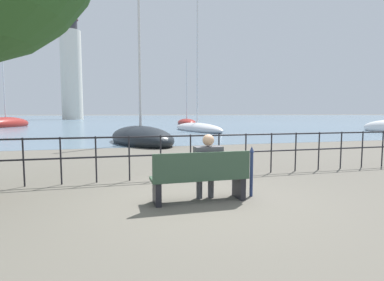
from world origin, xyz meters
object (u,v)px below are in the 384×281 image
Objects in this scene: seated_person_left at (208,164)px; sailboat_1 at (197,128)px; sailboat_3 at (187,122)px; closed_umbrella at (251,169)px; sailboat_4 at (141,138)px; sailboat_2 at (6,124)px; harbor_lighthouse at (71,70)px; park_bench at (200,178)px.

sailboat_1 is at bearing 74.31° from seated_person_left.
seated_person_left is at bearing -99.70° from sailboat_3.
sailboat_3 is at bearing 77.64° from closed_umbrella.
sailboat_3 is at bearing 55.48° from sailboat_4.
seated_person_left is 1.26× the size of closed_umbrella.
sailboat_1 reaches higher than sailboat_3.
sailboat_1 is 24.08m from sailboat_2.
sailboat_2 reaches higher than sailboat_4.
harbor_lighthouse reaches higher than seated_person_left.
harbor_lighthouse reaches higher than sailboat_3.
park_bench is 0.29m from seated_person_left.
park_bench is at bearing -48.92° from sailboat_2.
sailboat_4 is at bearing -105.05° from sailboat_3.
closed_umbrella is 39.03m from sailboat_3.
closed_umbrella is 0.03× the size of harbor_lighthouse.
park_bench is 1.44× the size of seated_person_left.
sailboat_3 is at bearing 76.40° from seated_person_left.
sailboat_4 is 0.27× the size of harbor_lighthouse.
harbor_lighthouse is at bearing 107.85° from sailboat_2.
harbor_lighthouse is at bearing 98.57° from closed_umbrella.
sailboat_4 is at bearing -40.79° from sailboat_2.
seated_person_left is at bearing -82.01° from harbor_lighthouse.
harbor_lighthouse is (-11.82, 84.26, 12.99)m from seated_person_left.
sailboat_2 is at bearing -92.13° from harbor_lighthouse.
harbor_lighthouse is at bearing 97.99° from seated_person_left.
sailboat_3 is (8.36, 38.12, -0.25)m from closed_umbrella.
park_bench is 0.22× the size of sailboat_4.
sailboat_3 is 0.33× the size of harbor_lighthouse.
sailboat_2 is at bearing 112.60° from closed_umbrella.
sailboat_4 is (-6.01, -10.01, 0.00)m from sailboat_1.
sailboat_1 reaches higher than seated_person_left.
park_bench is at bearing -115.46° from sailboat_1.
sailboat_3 is 28.91m from sailboat_4.
sailboat_4 is (-9.39, -27.35, 0.01)m from sailboat_3.
sailboat_2 is (-13.50, 35.01, -0.07)m from park_bench.
seated_person_left is 39.25m from sailboat_3.
closed_umbrella is 0.09× the size of sailboat_2.
sailboat_1 is 1.16× the size of sailboat_2.
sailboat_4 is (13.50, -24.14, -0.07)m from sailboat_2.
sailboat_3 reaches higher than sailboat_4.
sailboat_1 is (4.97, 20.79, -0.24)m from closed_umbrella.
closed_umbrella is at bearing 5.34° from park_bench.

